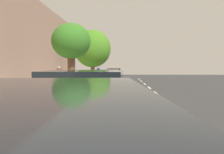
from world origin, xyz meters
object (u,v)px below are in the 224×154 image
object	(u,v)px
cyclist_with_backpack	(98,77)
fire_hydrant	(95,80)
parked_pickup_green_far	(89,111)
street_tree_near_cyclist	(93,49)
street_tree_mid_block	(71,42)
parked_sedan_tan_nearest	(114,75)
parked_sedan_white_second	(111,78)
bicycle_at_curb	(101,88)
pedestrian_on_phone	(59,75)
parked_sedan_silver_mid	(105,91)

from	to	relation	value
cyclist_with_backpack	fire_hydrant	xyz separation A→B (m)	(0.68, -4.87, -0.54)
parked_pickup_green_far	cyclist_with_backpack	bearing A→B (deg)	-86.15
cyclist_with_backpack	street_tree_near_cyclist	xyz separation A→B (m)	(1.19, -7.37, 2.52)
fire_hydrant	parked_pickup_green_far	bearing A→B (deg)	95.00
parked_pickup_green_far	street_tree_near_cyclist	size ratio (longest dim) A/B	0.99
street_tree_near_cyclist	street_tree_mid_block	world-z (taller)	street_tree_near_cyclist
parked_sedan_tan_nearest	parked_sedan_white_second	distance (m)	6.67
parked_sedan_tan_nearest	parked_sedan_white_second	bearing A→B (deg)	88.67
bicycle_at_curb	fire_hydrant	xyz separation A→B (m)	(0.89, -5.30, 0.19)
cyclist_with_backpack	parked_sedan_tan_nearest	bearing A→B (deg)	-94.17
parked_sedan_tan_nearest	street_tree_mid_block	size ratio (longest dim) A/B	1.03
parked_pickup_green_far	street_tree_near_cyclist	bearing A→B (deg)	-84.15
parked_sedan_tan_nearest	bicycle_at_curb	xyz separation A→B (m)	(0.67, 12.62, -0.39)
parked_pickup_green_far	street_tree_mid_block	xyz separation A→B (m)	(2.03, -8.28, 2.42)
parked_pickup_green_far	parked_sedan_white_second	bearing A→B (deg)	-89.67
street_tree_mid_block	pedestrian_on_phone	distance (m)	6.74
street_tree_near_cyclist	pedestrian_on_phone	distance (m)	6.43
street_tree_near_cyclist	parked_sedan_silver_mid	bearing A→B (deg)	98.63
parked_pickup_green_far	fire_hydrant	world-z (taller)	parked_pickup_green_far
street_tree_near_cyclist	fire_hydrant	distance (m)	3.99
cyclist_with_backpack	pedestrian_on_phone	distance (m)	3.83
parked_sedan_tan_nearest	parked_sedan_white_second	size ratio (longest dim) A/B	0.98
cyclist_with_backpack	street_tree_mid_block	bearing A→B (deg)	73.99
cyclist_with_backpack	street_tree_near_cyclist	size ratio (longest dim) A/B	0.33
parked_sedan_white_second	pedestrian_on_phone	bearing A→B (deg)	41.84
fire_hydrant	bicycle_at_curb	bearing A→B (deg)	99.57
parked_sedan_white_second	cyclist_with_backpack	xyz separation A→B (m)	(0.73, 5.51, 0.34)
street_tree_mid_block	fire_hydrant	size ratio (longest dim) A/B	5.12
street_tree_mid_block	fire_hydrant	bearing A→B (deg)	-93.27
pedestrian_on_phone	fire_hydrant	xyz separation A→B (m)	(-2.68, -3.02, -0.58)
parked_pickup_green_far	pedestrian_on_phone	bearing A→B (deg)	-73.63
parked_sedan_silver_mid	street_tree_mid_block	distance (m)	4.00
parked_sedan_silver_mid	cyclist_with_backpack	size ratio (longest dim) A/B	2.48
parked_sedan_tan_nearest	street_tree_near_cyclist	distance (m)	5.97
street_tree_near_cyclist	pedestrian_on_phone	bearing A→B (deg)	68.58
parked_sedan_white_second	parked_sedan_silver_mid	xyz separation A→B (m)	(-0.17, 11.90, 0.00)
parked_sedan_silver_mid	street_tree_mid_block	bearing A→B (deg)	-47.08
parked_pickup_green_far	pedestrian_on_phone	distance (m)	14.88
parked_sedan_white_second	parked_sedan_tan_nearest	bearing A→B (deg)	-91.33
parked_sedan_white_second	parked_pickup_green_far	world-z (taller)	parked_pickup_green_far
parked_pickup_green_far	pedestrian_on_phone	world-z (taller)	parked_pickup_green_far
parked_pickup_green_far	pedestrian_on_phone	xyz separation A→B (m)	(4.19, -14.27, 0.23)
parked_sedan_tan_nearest	parked_sedan_silver_mid	size ratio (longest dim) A/B	1.00
bicycle_at_curb	street_tree_mid_block	size ratio (longest dim) A/B	0.35
bicycle_at_curb	cyclist_with_backpack	size ratio (longest dim) A/B	0.85
street_tree_mid_block	street_tree_near_cyclist	bearing A→B (deg)	-90.00
street_tree_near_cyclist	fire_hydrant	world-z (taller)	street_tree_near_cyclist
parked_sedan_silver_mid	pedestrian_on_phone	world-z (taller)	pedestrian_on_phone
parked_sedan_white_second	parked_sedan_silver_mid	size ratio (longest dim) A/B	1.01
parked_sedan_tan_nearest	bicycle_at_curb	size ratio (longest dim) A/B	2.93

